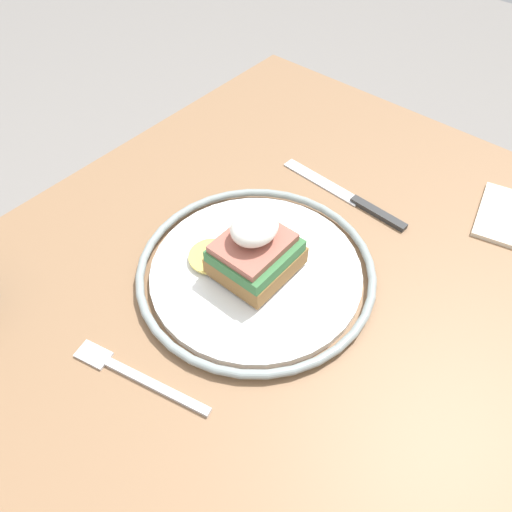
# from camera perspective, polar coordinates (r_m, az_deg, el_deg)

# --- Properties ---
(ground_plane) EXTENTS (6.00, 6.00, 0.00)m
(ground_plane) POSITION_cam_1_polar(r_m,az_deg,el_deg) (1.27, -0.95, -25.40)
(ground_plane) COLOR gray
(dining_table) EXTENTS (0.95, 0.67, 0.75)m
(dining_table) POSITION_cam_1_polar(r_m,az_deg,el_deg) (0.69, -1.60, -11.61)
(dining_table) COLOR #846042
(dining_table) RESTS_ON ground_plane
(plate) EXTENTS (0.28, 0.28, 0.02)m
(plate) POSITION_cam_1_polar(r_m,az_deg,el_deg) (0.59, -0.00, -1.72)
(plate) COLOR white
(plate) RESTS_ON dining_table
(sandwich) EXTENTS (0.10, 0.12, 0.08)m
(sandwich) POSITION_cam_1_polar(r_m,az_deg,el_deg) (0.56, -0.21, 0.73)
(sandwich) COLOR olive
(sandwich) RESTS_ON plate
(fork) EXTENTS (0.05, 0.16, 0.00)m
(fork) POSITION_cam_1_polar(r_m,az_deg,el_deg) (0.54, -13.71, -13.11)
(fork) COLOR silver
(fork) RESTS_ON dining_table
(knife) EXTENTS (0.03, 0.20, 0.01)m
(knife) POSITION_cam_1_polar(r_m,az_deg,el_deg) (0.70, 10.96, 6.43)
(knife) COLOR #2D2D2D
(knife) RESTS_ON dining_table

